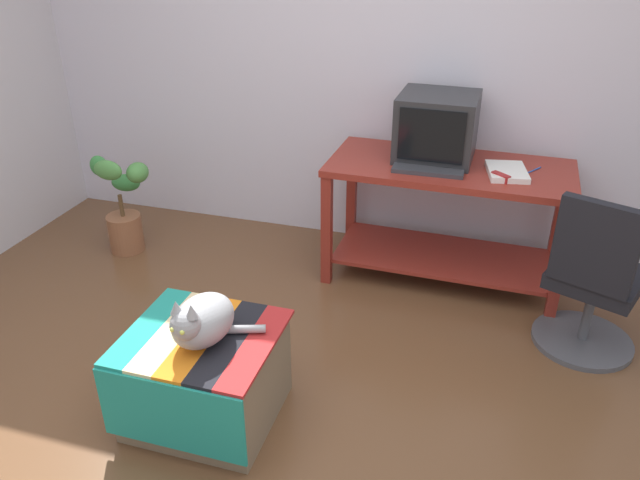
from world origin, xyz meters
name	(u,v)px	position (x,y,z in m)	size (l,w,h in m)	color
ground_plane	(272,437)	(0.00, 0.00, 0.00)	(14.00, 14.00, 0.00)	brown
back_wall	(380,49)	(0.00, 2.05, 1.30)	(8.00, 0.10, 2.60)	silver
desk	(447,202)	(0.54, 1.60, 0.51)	(1.42, 0.68, 0.75)	maroon
tv_monitor	(437,127)	(0.43, 1.70, 0.94)	(0.46, 0.45, 0.38)	#28282B
keyboard	(428,170)	(0.43, 1.46, 0.76)	(0.40, 0.15, 0.02)	#333338
book	(507,172)	(0.85, 1.54, 0.77)	(0.21, 0.29, 0.03)	white
ottoman_with_blanket	(204,376)	(-0.33, 0.05, 0.22)	(0.65, 0.61, 0.45)	#7A664C
cat	(202,321)	(-0.29, 0.02, 0.55)	(0.37, 0.36, 0.26)	gray
potted_plant	(124,209)	(-1.55, 1.35, 0.30)	(0.40, 0.34, 0.68)	brown
office_chair	(592,286)	(1.34, 1.07, 0.39)	(0.55, 0.55, 0.89)	#4C4C51
stapler	(501,177)	(0.82, 1.44, 0.77)	(0.04, 0.11, 0.04)	#A31E1E
pen	(534,170)	(1.00, 1.64, 0.75)	(0.01, 0.01, 0.14)	#2351B2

